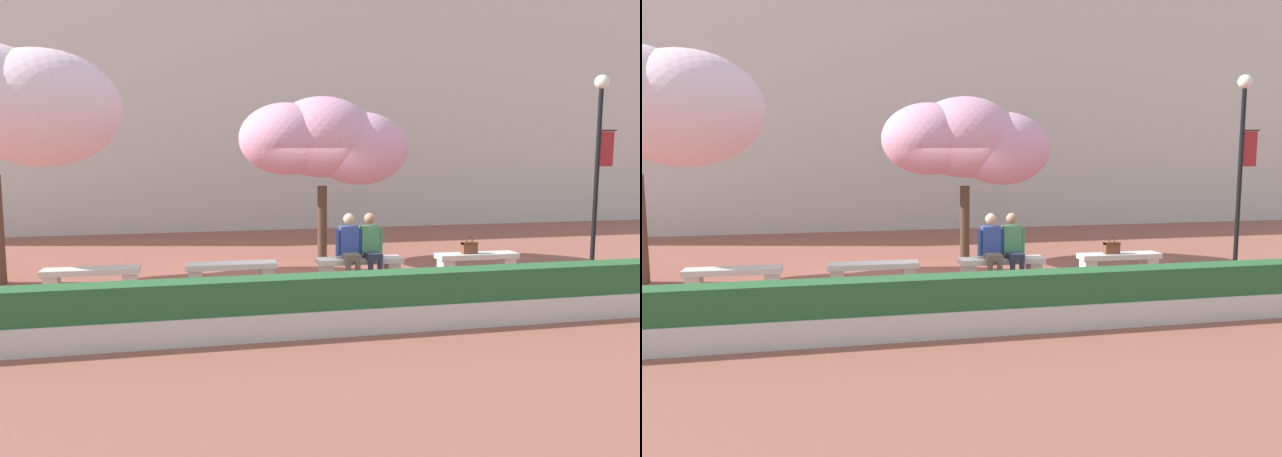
% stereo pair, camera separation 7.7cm
% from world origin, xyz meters
% --- Properties ---
extents(ground_plane, '(100.00, 100.00, 0.00)m').
position_xyz_m(ground_plane, '(0.00, 0.00, 0.00)').
color(ground_plane, '#8E5142').
extents(building_facade, '(28.00, 4.00, 10.01)m').
position_xyz_m(building_facade, '(0.00, 9.86, 5.01)').
color(building_facade, beige).
rests_on(building_facade, ground).
extents(stone_bench_west_end, '(1.63, 0.45, 0.45)m').
position_xyz_m(stone_bench_west_end, '(-3.60, 0.00, 0.30)').
color(stone_bench_west_end, beige).
rests_on(stone_bench_west_end, ground).
extents(stone_bench_near_west, '(1.63, 0.45, 0.45)m').
position_xyz_m(stone_bench_near_west, '(-1.20, 0.00, 0.30)').
color(stone_bench_near_west, beige).
rests_on(stone_bench_near_west, ground).
extents(stone_bench_center, '(1.63, 0.45, 0.45)m').
position_xyz_m(stone_bench_center, '(1.20, 0.00, 0.30)').
color(stone_bench_center, beige).
rests_on(stone_bench_center, ground).
extents(stone_bench_near_east, '(1.63, 0.45, 0.45)m').
position_xyz_m(stone_bench_near_east, '(3.60, 0.00, 0.30)').
color(stone_bench_near_east, beige).
rests_on(stone_bench_near_east, ground).
extents(person_seated_left, '(0.51, 0.70, 1.29)m').
position_xyz_m(person_seated_left, '(0.99, -0.05, 0.70)').
color(person_seated_left, black).
rests_on(person_seated_left, ground).
extents(person_seated_right, '(0.51, 0.68, 1.29)m').
position_xyz_m(person_seated_right, '(1.40, -0.05, 0.70)').
color(person_seated_right, black).
rests_on(person_seated_right, ground).
extents(handbag, '(0.30, 0.15, 0.34)m').
position_xyz_m(handbag, '(3.43, -0.01, 0.58)').
color(handbag, brown).
rests_on(handbag, stone_bench_near_east).
extents(cherry_tree_main, '(3.67, 2.39, 3.61)m').
position_xyz_m(cherry_tree_main, '(0.98, 2.21, 2.65)').
color(cherry_tree_main, '#473323').
rests_on(cherry_tree_main, ground).
extents(lamp_post_with_banner, '(0.54, 0.28, 3.94)m').
position_xyz_m(lamp_post_with_banner, '(6.15, -0.05, 2.37)').
color(lamp_post_with_banner, black).
rests_on(lamp_post_with_banner, ground).
extents(planter_hedge_foreground, '(13.16, 0.50, 0.80)m').
position_xyz_m(planter_hedge_foreground, '(0.00, -3.12, 0.39)').
color(planter_hedge_foreground, beige).
rests_on(planter_hedge_foreground, ground).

